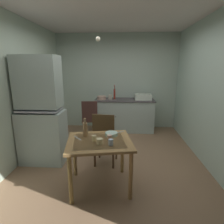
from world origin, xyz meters
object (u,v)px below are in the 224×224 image
Objects in this scene: hutch_cabinet at (41,115)px; chair_far_side at (105,138)px; dining_table at (99,147)px; mug_dark at (109,137)px; sink_basin at (143,97)px; chair_by_counter at (90,118)px; mixing_bowl_counter at (102,98)px; hand_pump at (114,93)px; glass_bottle at (85,129)px; serving_bowl_wide at (111,134)px.

hutch_cabinet is 1.98× the size of chair_far_side.
dining_table is 0.21m from mug_dark.
sink_basin reaches higher than chair_by_counter.
mixing_bowl_counter is at bearing 99.31° from mug_dark.
chair_far_side is (-0.07, -1.99, -0.54)m from hand_pump.
glass_bottle is at bearing -30.43° from hutch_cabinet.
sink_basin is 0.43× the size of dining_table.
hand_pump reaches higher than serving_bowl_wide.
hutch_cabinet reaches higher than chair_far_side.
chair_far_side is 0.63m from mug_dark.
hand_pump is at bearing 82.54° from glass_bottle.
serving_bowl_wide is (1.31, -0.49, -0.15)m from hutch_cabinet.
mug_dark reaches higher than serving_bowl_wide.
mug_dark is (0.05, -2.55, -0.28)m from hand_pump.
chair_far_side reaches higher than mixing_bowl_counter.
serving_bowl_wide is at bearing -106.87° from sink_basin.
chair_by_counter reaches higher than dining_table.
glass_bottle reaches higher than chair_far_side.
chair_by_counter is 3.39× the size of glass_bottle.
hand_pump reaches higher than chair_far_side.
hand_pump is at bearing 15.31° from mixing_bowl_counter.
hutch_cabinet is 1.89× the size of dining_table.
glass_bottle is (-0.32, -2.45, -0.20)m from hand_pump.
sink_basin is 2.72m from dining_table.
dining_table is at bearing -91.44° from chair_far_side.
mixing_bowl_counter is 1.95m from chair_far_side.
chair_by_counter reaches higher than mug_dark.
mixing_bowl_counter is (-1.13, -0.05, -0.03)m from sink_basin.
dining_table is at bearing -158.39° from mug_dark.
serving_bowl_wide is at bearing -69.75° from chair_by_counter.
chair_by_counter is at bearing -132.46° from hand_pump.
mixing_bowl_counter is at bearing 66.69° from chair_by_counter.
serving_bowl_wide is (0.65, -1.77, 0.26)m from chair_by_counter.
hutch_cabinet is 1.23m from chair_far_side.
mixing_bowl_counter reaches higher than serving_bowl_wide.
sink_basin is 2.65m from glass_bottle.
sink_basin is 1.13× the size of hand_pump.
sink_basin reaches higher than chair_far_side.
hutch_cabinet is 1.45m from mug_dark.
glass_bottle reaches higher than chair_by_counter.
chair_by_counter is at bearing 108.33° from mug_dark.
dining_table is 0.36m from glass_bottle.
hand_pump reaches higher than glass_bottle.
sink_basin is 6.49× the size of mug_dark.
chair_by_counter is 1.90m from serving_bowl_wide.
glass_bottle is at bearing -89.34° from mixing_bowl_counter.
sink_basin is 1.56× the size of glass_bottle.
mug_dark is 0.24× the size of glass_bottle.
hutch_cabinet is at bearing 159.59° from serving_bowl_wide.
chair_far_side is at bearing 88.56° from dining_table.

